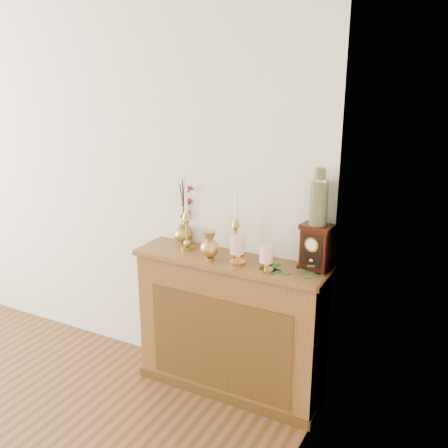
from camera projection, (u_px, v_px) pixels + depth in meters
The scene contains 10 objects.
console_shelf at pixel (230, 330), 3.36m from camera, with size 1.24×0.34×0.93m.
candlestick_left at pixel (187, 225), 3.31m from camera, with size 0.09×0.09×0.51m.
candlestick_center at pixel (236, 231), 3.21m from camera, with size 0.08×0.08×0.48m.
bud_vase at pixel (210, 246), 3.16m from camera, with size 0.12×0.12×0.19m.
ginger_jar at pixel (187, 212), 3.44m from camera, with size 0.19×0.20×0.46m.
pillar_candle_left at pixel (237, 248), 3.11m from camera, with size 0.10×0.10×0.19m.
pillar_candle_right at pixel (266, 257), 3.00m from camera, with size 0.09×0.09×0.17m.
ivy_garland at pixel (282, 269), 3.03m from camera, with size 0.45×0.21×0.08m.
mantel_clock at pixel (316, 248), 3.02m from camera, with size 0.20×0.15×0.27m.
ceramic_vase at pixel (319, 200), 2.93m from camera, with size 0.10×0.10×0.33m.
Camera 1 is at (2.75, -0.57, 2.12)m, focal length 42.00 mm.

